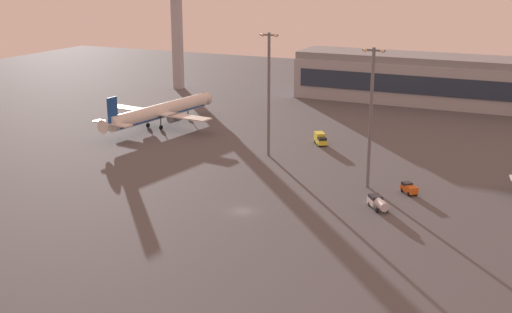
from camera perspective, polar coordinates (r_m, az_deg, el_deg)
ground_plane at (r=133.08m, az=-1.15°, el=-4.62°), size 416.00×416.00×0.00m
terminal_building at (r=239.44m, az=19.73°, el=5.75°), size 137.21×22.40×16.40m
control_tower at (r=262.78m, az=-6.70°, el=11.41°), size 8.00×8.00×45.98m
airplane_near_gate at (r=201.83m, az=-8.18°, el=3.74°), size 36.72×47.03×12.07m
catering_truck at (r=181.83m, az=5.45°, el=1.51°), size 5.10×6.00×3.05m
fuel_truck at (r=135.92m, az=10.26°, el=-3.82°), size 5.50×6.28×2.35m
baggage_tractor at (r=146.12m, az=12.78°, el=-2.63°), size 4.26×4.36×2.25m
apron_light_central at (r=144.57m, az=9.67°, el=3.85°), size 4.80×0.90×30.19m
apron_light_west at (r=167.05m, az=1.09°, el=5.80°), size 4.80×0.90×30.77m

